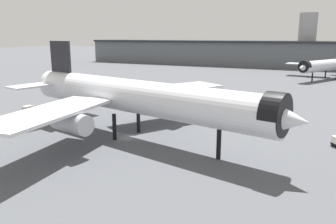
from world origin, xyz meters
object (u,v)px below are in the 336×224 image
Objects in this scene: service_truck_front at (220,100)px; baggage_cart_trailing at (28,109)px; airliner_near_gate at (135,97)px; traffic_cone_near_nose at (12,117)px; airliner_far_taxiway at (330,65)px.

baggage_cart_trailing is at bearing 77.58° from service_truck_front.
airliner_near_gate is 35.33m from traffic_cone_near_nose.
baggage_cart_trailing is 5.39m from traffic_cone_near_nose.
baggage_cart_trailing is at bearing -177.57° from airliner_near_gate.
airliner_far_taxiway is at bearing 86.91° from airliner_near_gate.
airliner_far_taxiway is at bearing -68.35° from service_truck_front.
traffic_cone_near_nose is at bearing 82.57° from service_truck_front.
airliner_far_taxiway is at bearing -32.64° from baggage_cart_trailing.
airliner_far_taxiway is at bearing 59.11° from traffic_cone_near_nose.
airliner_near_gate is 117.32m from airliner_far_taxiway.
service_truck_front is 50.15m from baggage_cart_trailing.
airliner_far_taxiway is 18.97× the size of baggage_cart_trailing.
baggage_cart_trailing is (-67.35, -106.31, -5.22)m from airliner_far_taxiway.
airliner_near_gate is 1.34× the size of airliner_far_taxiway.
airliner_far_taxiway is 8.07× the size of service_truck_front.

